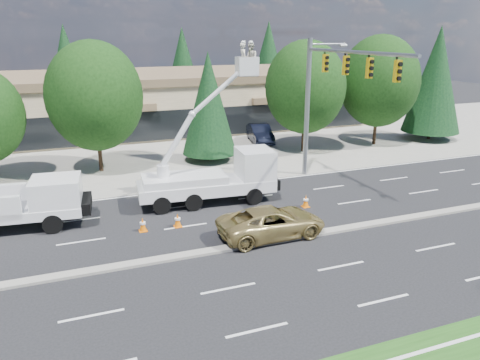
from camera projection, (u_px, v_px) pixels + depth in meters
name	position (u px, v px, depth m)	size (l,w,h in m)	color
ground	(204.00, 253.00, 20.64)	(140.00, 140.00, 0.00)	black
concrete_apron	(134.00, 151.00, 38.44)	(140.00, 22.00, 0.01)	gray
road_median	(204.00, 252.00, 20.62)	(120.00, 0.55, 0.12)	gray
strip_mall	(116.00, 101.00, 46.47)	(50.40, 15.40, 5.50)	tan
tree_front_d	(95.00, 96.00, 31.39)	(6.43, 6.43, 8.93)	#332114
tree_front_e	(209.00, 103.00, 34.40)	(4.09, 4.09, 8.06)	#332114
tree_front_f	(305.00, 87.00, 36.88)	(6.39, 6.39, 8.86)	#332114
tree_front_g	(379.00, 81.00, 39.21)	(6.65, 6.65, 9.23)	#332114
tree_front_h	(436.00, 80.00, 41.28)	(5.05, 5.05, 9.95)	#332114
tree_back_b	(67.00, 66.00, 54.99)	(5.24, 5.24, 10.32)	#332114
tree_back_c	(183.00, 65.00, 59.82)	(5.08, 5.08, 10.02)	#332114
tree_back_d	(268.00, 59.00, 63.80)	(5.50, 5.50, 10.83)	#332114
signal_mast	(326.00, 88.00, 28.52)	(2.76, 10.16, 9.00)	gray
utility_pickup	(25.00, 208.00, 23.09)	(6.60, 3.03, 2.45)	white
bucket_truck	(219.00, 170.00, 26.48)	(7.93, 3.04, 8.91)	white
traffic_cone_b	(143.00, 225.00, 22.86)	(0.40, 0.40, 0.70)	orange
traffic_cone_c	(178.00, 220.00, 23.38)	(0.40, 0.40, 0.70)	orange
traffic_cone_d	(306.00, 201.00, 26.05)	(0.40, 0.40, 0.70)	orange
minivan	(272.00, 222.00, 22.17)	(2.39, 5.19, 1.44)	tan
parked_car_east	(260.00, 133.00, 41.31)	(1.67, 4.80, 1.58)	black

